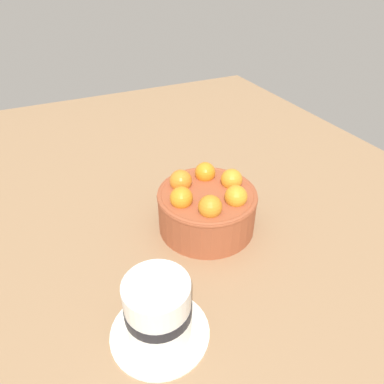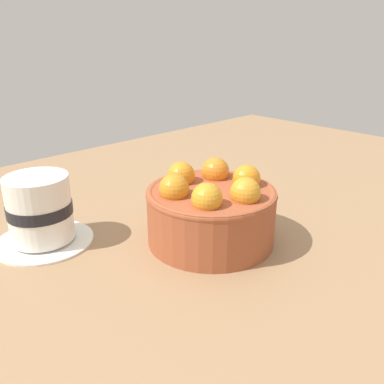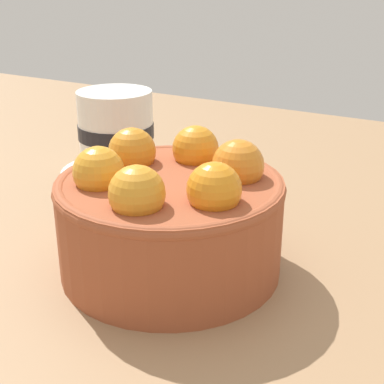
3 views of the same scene
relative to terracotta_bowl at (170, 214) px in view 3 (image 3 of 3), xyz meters
The scene contains 3 objects.
ground_plane 6.92cm from the terracotta_bowl, 117.78° to the right, with size 146.52×101.69×5.00cm, color #997551.
terracotta_bowl is the anchor object (origin of this frame).
coffee_cup 21.60cm from the terracotta_bowl, 137.24° to the left, with size 12.47×12.47×9.03cm.
Camera 3 is at (19.49, -31.02, 21.24)cm, focal length 51.97 mm.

